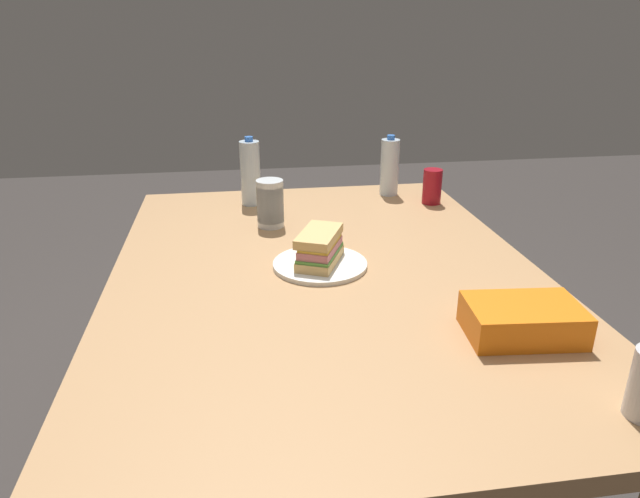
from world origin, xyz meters
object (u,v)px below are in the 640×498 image
object	(u,v)px
water_bottle_tall	(250,173)
plastic_cup_stack	(270,203)
dining_table	(327,298)
paper_plate	(320,264)
soda_can_red	(432,187)
sandwich	(320,247)
chip_bag	(523,320)
water_bottle_spare	(390,167)

from	to	relation	value
water_bottle_tall	plastic_cup_stack	distance (m)	0.25
plastic_cup_stack	dining_table	bearing A→B (deg)	-161.63
paper_plate	soda_can_red	world-z (taller)	soda_can_red
sandwich	soda_can_red	distance (m)	0.68
soda_can_red	plastic_cup_stack	bearing A→B (deg)	104.87
soda_can_red	water_bottle_tall	distance (m)	0.64
sandwich	paper_plate	bearing A→B (deg)	-177.67
paper_plate	dining_table	bearing A→B (deg)	-151.88
soda_can_red	chip_bag	world-z (taller)	soda_can_red
water_bottle_tall	paper_plate	bearing A→B (deg)	-164.76
soda_can_red	chip_bag	distance (m)	0.90
water_bottle_tall	water_bottle_spare	world-z (taller)	water_bottle_tall
paper_plate	soda_can_red	distance (m)	0.68
chip_bag	water_bottle_spare	distance (m)	1.03
chip_bag	water_bottle_tall	distance (m)	1.11
sandwich	chip_bag	xyz separation A→B (m)	(-0.41, -0.36, -0.02)
sandwich	water_bottle_spare	world-z (taller)	water_bottle_spare
chip_bag	water_bottle_spare	size ratio (longest dim) A/B	1.05
soda_can_red	water_bottle_spare	distance (m)	0.18
water_bottle_tall	sandwich	bearing A→B (deg)	-164.67
chip_bag	plastic_cup_stack	size ratio (longest dim) A/B	1.54
soda_can_red	water_bottle_spare	size ratio (longest dim) A/B	0.55
sandwich	water_bottle_spare	size ratio (longest dim) A/B	0.93
chip_bag	water_bottle_spare	bearing A→B (deg)	95.70
water_bottle_tall	water_bottle_spare	bearing A→B (deg)	-85.14
dining_table	paper_plate	world-z (taller)	paper_plate
sandwich	plastic_cup_stack	bearing A→B (deg)	17.73
sandwich	plastic_cup_stack	world-z (taller)	plastic_cup_stack
paper_plate	water_bottle_tall	world-z (taller)	water_bottle_tall
dining_table	water_bottle_tall	size ratio (longest dim) A/B	6.49
chip_bag	water_bottle_tall	size ratio (longest dim) A/B	0.97
soda_can_red	dining_table	bearing A→B (deg)	138.33
water_bottle_tall	plastic_cup_stack	world-z (taller)	water_bottle_tall
water_bottle_tall	dining_table	bearing A→B (deg)	-164.15
water_bottle_tall	water_bottle_spare	size ratio (longest dim) A/B	1.08
dining_table	water_bottle_spare	bearing A→B (deg)	-27.62
chip_bag	plastic_cup_stack	bearing A→B (deg)	127.28
sandwich	chip_bag	distance (m)	0.55
chip_bag	water_bottle_spare	world-z (taller)	water_bottle_spare
sandwich	chip_bag	bearing A→B (deg)	-138.86
paper_plate	water_bottle_spare	xyz separation A→B (m)	(0.62, -0.35, 0.10)
soda_can_red	water_bottle_spare	world-z (taller)	water_bottle_spare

